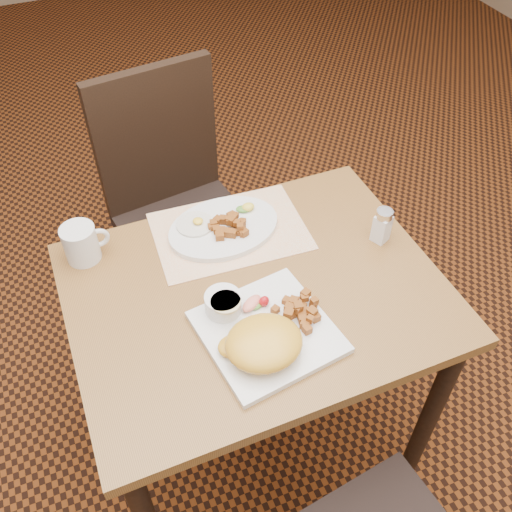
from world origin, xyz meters
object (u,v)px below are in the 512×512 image
object	(u,v)px
plate_oval	(224,228)
salt_shaker	(382,225)
plate_square	(267,332)
table	(256,317)
coffee_mug	(82,243)
chair_far	(176,199)

from	to	relation	value
plate_oval	salt_shaker	xyz separation A→B (m)	(0.37, -0.19, 0.04)
plate_square	table	bearing A→B (deg)	77.91
plate_oval	salt_shaker	bearing A→B (deg)	-27.12
table	plate_square	bearing A→B (deg)	-102.09
table	coffee_mug	bearing A→B (deg)	143.58
table	chair_far	xyz separation A→B (m)	(-0.03, 0.65, -0.10)
table	plate_oval	world-z (taller)	plate_oval
table	plate_square	distance (m)	0.18
plate_square	salt_shaker	bearing A→B (deg)	23.25
plate_oval	chair_far	bearing A→B (deg)	93.69
plate_square	salt_shaker	world-z (taller)	salt_shaker
table	plate_oval	size ratio (longest dim) A/B	2.96
salt_shaker	coffee_mug	size ratio (longest dim) A/B	0.85
salt_shaker	plate_square	bearing A→B (deg)	-156.75
table	chair_far	bearing A→B (deg)	92.58
chair_far	coffee_mug	xyz separation A→B (m)	(-0.34, -0.38, 0.26)
plate_oval	coffee_mug	xyz separation A→B (m)	(-0.36, 0.04, 0.04)
plate_square	salt_shaker	size ratio (longest dim) A/B	2.80
chair_far	plate_oval	size ratio (longest dim) A/B	3.19
chair_far	salt_shaker	distance (m)	0.78
plate_square	salt_shaker	xyz separation A→B (m)	(0.40, 0.17, 0.04)
plate_oval	salt_shaker	size ratio (longest dim) A/B	3.05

